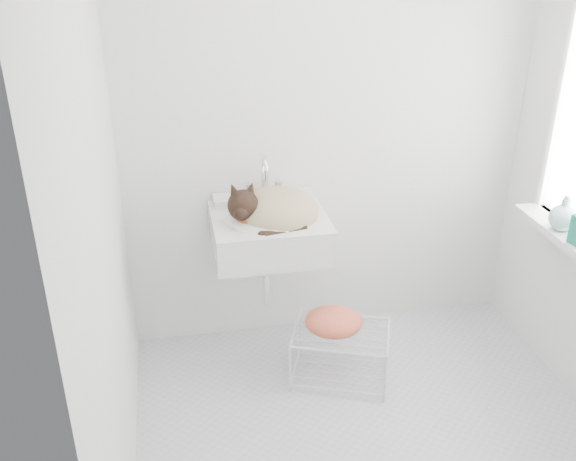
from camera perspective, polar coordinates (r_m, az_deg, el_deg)
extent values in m
cube|color=#B8BDC3|center=(3.20, 7.63, -17.83)|extent=(2.20, 2.00, 0.02)
cube|color=silver|center=(3.41, 3.63, 9.70)|extent=(2.20, 0.02, 2.50)
cube|color=silver|center=(2.38, -16.49, 1.23)|extent=(0.02, 2.00, 2.50)
cube|color=silver|center=(3.24, -1.68, 1.28)|extent=(0.58, 0.51, 0.23)
ellipsoid|color=tan|center=(3.22, -1.13, 1.73)|extent=(0.44, 0.39, 0.22)
sphere|color=black|center=(3.10, -3.92, 2.64)|extent=(0.17, 0.17, 0.15)
torus|color=#AA3E19|center=(3.11, -3.55, 1.88)|extent=(0.15, 0.14, 0.06)
cube|color=silver|center=(3.44, 4.69, -10.78)|extent=(0.57, 0.49, 0.29)
ellipsoid|color=orange|center=(3.33, 4.05, -8.56)|extent=(0.34, 0.28, 0.12)
imported|color=silver|center=(3.37, 23.10, 0.13)|extent=(0.15, 0.15, 0.17)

